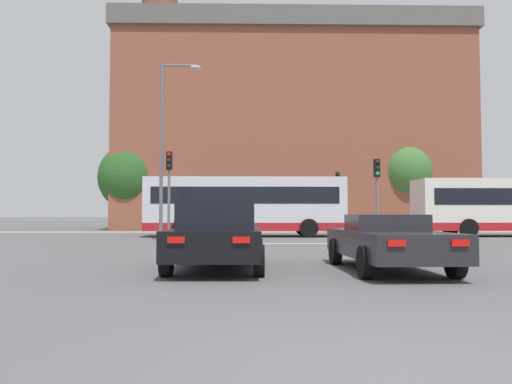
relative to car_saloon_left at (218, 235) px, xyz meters
The scene contains 15 objects.
ground_plane 7.75m from the car_saloon_left, 76.67° to the right, with size 400.00×400.00×0.00m, color #545456.
stop_line_strip 9.97m from the car_saloon_left, 79.70° to the left, with size 7.41×0.30×0.01m, color silver.
far_pavement 23.64m from the car_saloon_left, 85.68° to the left, with size 68.24×2.50×0.01m, color gray.
brick_civic_building 34.70m from the car_saloon_left, 82.55° to the left, with size 29.15×14.46×24.43m.
car_saloon_left is the anchor object (origin of this frame).
car_roadster_right 3.79m from the car_saloon_left, ahead, with size 2.07×4.66×1.24m.
bus_crossing_lead 16.49m from the car_saloon_left, 87.90° to the left, with size 10.95×2.77×3.26m.
traffic_light_near_right 12.50m from the car_saloon_left, 58.62° to the left, with size 0.26×0.31×3.69m.
traffic_light_far_right 23.87m from the car_saloon_left, 73.00° to the left, with size 0.26×0.31×4.14m.
traffic_light_near_left 11.33m from the car_saloon_left, 104.43° to the left, with size 0.26×0.31×4.03m.
street_lamp_junction 12.42m from the car_saloon_left, 104.59° to the left, with size 1.86×0.36×8.22m.
pedestrian_waiting 25.26m from the car_saloon_left, 72.53° to the left, with size 0.30×0.44×1.79m.
pedestrian_walking_east 22.86m from the car_saloon_left, 95.05° to the left, with size 0.32×0.44×1.62m.
tree_by_building 29.76m from the car_saloon_left, 106.78° to the left, with size 5.02×5.02×6.82m.
tree_kerbside 30.93m from the car_saloon_left, 64.44° to the left, with size 4.21×4.21×6.80m.
Camera 1 is at (-1.14, -3.83, 1.24)m, focal length 35.00 mm.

